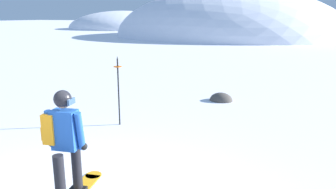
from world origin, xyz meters
The scene contains 5 objects.
ridge_peak_main centered at (-7.60, 40.51, 0.00)m, with size 30.19×27.17×12.50m.
ridge_peak_far centered at (-33.47, 56.25, 0.00)m, with size 23.17×20.85×7.33m.
snowboarder_main centered at (-0.52, 0.54, 0.92)m, with size 0.64×1.81×1.71m.
piste_marker_near centered at (-1.66, 3.82, 1.01)m, with size 0.20×0.20×1.76m.
rock_small centered at (0.12, 7.18, 0.00)m, with size 0.76×0.64×0.53m.
Camera 1 is at (2.58, -2.81, 2.72)m, focal length 34.19 mm.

